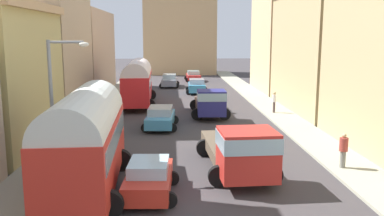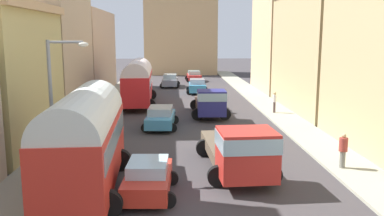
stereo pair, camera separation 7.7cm
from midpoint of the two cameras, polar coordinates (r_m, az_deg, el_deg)
name	(u,v)px [view 1 (the left image)]	position (r m, az deg, el deg)	size (l,w,h in m)	color
ground_plane	(187,106)	(37.20, -0.81, 0.28)	(154.00, 154.00, 0.00)	#3B3739
sidewalk_left	(105,106)	(37.66, -11.91, 0.29)	(2.50, 70.00, 0.14)	gray
sidewalk_right	(266,105)	(38.12, 10.14, 0.46)	(2.50, 70.00, 0.14)	#9D9D88
building_left_2	(51,30)	(34.53, -18.91, 10.13)	(4.76, 10.18, 13.30)	tan
building_left_3	(87,52)	(46.98, -14.30, 7.43)	(4.09, 14.66, 8.85)	tan
building_right_2	(319,49)	(36.10, 17.03, 7.76)	(5.26, 13.15, 10.23)	tan
building_right_3	(282,25)	(47.97, 12.28, 11.08)	(5.52, 10.36, 14.68)	tan
distant_church	(180,29)	(68.61, -1.73, 10.76)	(11.54, 6.92, 20.39)	tan
parked_bus_0	(86,137)	(17.02, -14.55, -3.85)	(3.51, 8.40, 4.14)	red
parked_bus_1	(138,80)	(37.81, -7.52, 3.80)	(3.36, 9.81, 4.05)	red
cargo_truck_0	(240,149)	(18.69, 6.48, -5.62)	(3.42, 7.53, 2.44)	red
cargo_truck_1	(210,102)	(32.04, 2.38, 0.85)	(3.01, 7.01, 2.28)	navy
car_0	(197,86)	(45.31, 0.60, 3.04)	(2.44, 4.03, 1.57)	#378DBD
car_1	(193,76)	(57.41, 0.15, 4.44)	(2.45, 4.29, 1.43)	red
car_2	(149,178)	(16.60, -6.07, -9.55)	(2.41, 3.86, 1.43)	red
car_3	(161,117)	(28.36, -4.42, -1.28)	(2.51, 4.34, 1.47)	#4190BE
car_4	(170,81)	(50.99, -3.15, 3.79)	(2.48, 4.43, 1.56)	gray
pedestrian_0	(343,150)	(20.63, 19.99, -5.40)	(0.47, 0.47, 1.78)	slate
pedestrian_1	(274,101)	(33.80, 11.17, 0.92)	(0.33, 0.33, 1.81)	#4C3C3D
streetlamp_near	(57,96)	(18.91, -18.15, 1.58)	(1.79, 0.28, 6.08)	gray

